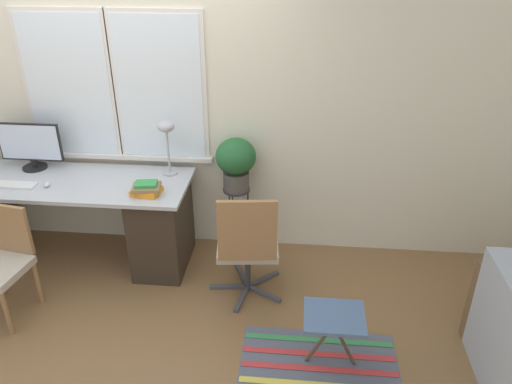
% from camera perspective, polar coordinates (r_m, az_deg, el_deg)
% --- Properties ---
extents(ground_plane, '(14.00, 14.00, 0.00)m').
position_cam_1_polar(ground_plane, '(4.26, -14.70, -10.42)').
color(ground_plane, brown).
extents(wall_back_with_window, '(9.00, 0.12, 2.70)m').
position_cam_1_polar(wall_back_with_window, '(4.30, -13.63, 10.57)').
color(wall_back_with_window, beige).
rests_on(wall_back_with_window, ground_plane).
extents(desk, '(2.13, 0.70, 0.76)m').
position_cam_1_polar(desk, '(4.52, -20.87, -2.76)').
color(desk, '#B2B7BC').
rests_on(desk, ground_plane).
extents(monitor, '(0.54, 0.20, 0.40)m').
position_cam_1_polar(monitor, '(4.59, -24.39, 4.86)').
color(monitor, black).
rests_on(monitor, desk).
extents(keyboard, '(0.33, 0.12, 0.02)m').
position_cam_1_polar(keyboard, '(4.39, -25.78, 0.72)').
color(keyboard, silver).
rests_on(keyboard, desk).
extents(mouse, '(0.05, 0.08, 0.04)m').
position_cam_1_polar(mouse, '(4.28, -22.75, 0.81)').
color(mouse, silver).
rests_on(mouse, desk).
extents(desk_lamp, '(0.14, 0.14, 0.46)m').
position_cam_1_polar(desk_lamp, '(4.09, -10.19, 6.75)').
color(desk_lamp, '#ADADB2').
rests_on(desk_lamp, desk).
extents(book_stack, '(0.24, 0.20, 0.09)m').
position_cam_1_polar(book_stack, '(3.92, -12.42, 0.36)').
color(book_stack, orange).
rests_on(book_stack, desk).
extents(desk_chair_wooden, '(0.46, 0.47, 0.82)m').
position_cam_1_polar(desk_chair_wooden, '(4.10, -27.23, -6.98)').
color(desk_chair_wooden, olive).
rests_on(desk_chair_wooden, ground_plane).
extents(office_chair_swivel, '(0.59, 0.60, 0.93)m').
position_cam_1_polar(office_chair_swivel, '(3.76, -0.97, -6.02)').
color(office_chair_swivel, '#47474C').
rests_on(office_chair_swivel, ground_plane).
extents(plant_stand, '(0.23, 0.23, 0.63)m').
position_cam_1_polar(plant_stand, '(4.25, -2.23, -0.69)').
color(plant_stand, '#333338').
rests_on(plant_stand, ground_plane).
extents(potted_plant, '(0.33, 0.33, 0.45)m').
position_cam_1_polar(potted_plant, '(4.10, -2.32, 3.59)').
color(potted_plant, '#514C47').
rests_on(potted_plant, plant_stand).
extents(floor_rug_striped, '(1.05, 0.59, 0.01)m').
position_cam_1_polar(floor_rug_striped, '(3.56, 7.19, -18.68)').
color(floor_rug_striped, '#565B6B').
rests_on(floor_rug_striped, ground_plane).
extents(folding_stool, '(0.39, 0.33, 0.42)m').
position_cam_1_polar(folding_stool, '(3.31, 8.92, -14.27)').
color(folding_stool, slate).
rests_on(folding_stool, ground_plane).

